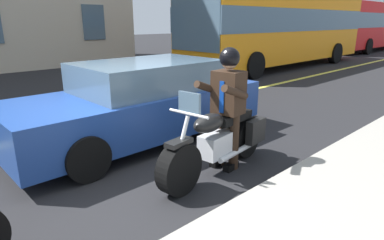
% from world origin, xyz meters
% --- Properties ---
extents(ground_plane, '(80.00, 80.00, 0.00)m').
position_xyz_m(ground_plane, '(0.00, 0.00, 0.00)').
color(ground_plane, black).
extents(lane_center_stripe, '(60.00, 0.16, 0.01)m').
position_xyz_m(lane_center_stripe, '(0.00, -2.00, 0.01)').
color(lane_center_stripe, '#E5DB4C').
rests_on(lane_center_stripe, ground_plane).
extents(motorcycle_main, '(2.22, 0.77, 1.26)m').
position_xyz_m(motorcycle_main, '(-0.88, 1.18, 0.45)').
color(motorcycle_main, black).
rests_on(motorcycle_main, ground_plane).
extents(rider_main, '(0.67, 0.60, 1.74)m').
position_xyz_m(rider_main, '(-1.07, 1.15, 1.04)').
color(rider_main, black).
rests_on(rider_main, ground_plane).
extents(bus_near, '(11.05, 2.70, 3.30)m').
position_xyz_m(bus_near, '(-11.23, -4.41, 1.87)').
color(bus_near, orange).
rests_on(bus_near, ground_plane).
extents(bus_far, '(11.05, 2.70, 3.30)m').
position_xyz_m(bus_far, '(-23.70, -5.02, 1.87)').
color(bus_far, red).
rests_on(bus_far, ground_plane).
extents(car_silver, '(4.60, 1.92, 1.40)m').
position_xyz_m(car_silver, '(-0.88, -0.68, 0.69)').
color(car_silver, navy).
rests_on(car_silver, ground_plane).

